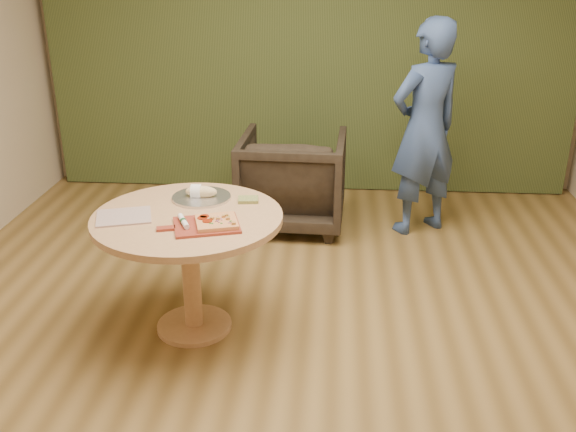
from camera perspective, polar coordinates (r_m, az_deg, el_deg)
The scene contains 12 objects.
room_shell at distance 3.11m, azimuth -0.27°, elevation 8.67°, with size 5.04×6.04×2.84m.
curtain at distance 5.96m, azimuth 2.01°, elevation 15.43°, with size 4.80×0.14×2.78m, color #323E1C.
pedestal_table at distance 3.75m, azimuth -8.81°, elevation -1.88°, with size 1.09×1.09×0.75m.
pizza_paddle at distance 3.53m, azimuth -7.42°, elevation -0.82°, with size 0.47×0.37×0.01m.
flatbread_pizza at distance 3.51m, azimuth -6.38°, elevation -0.51°, with size 0.27×0.27×0.04m.
cutlery_roll at distance 3.54m, azimuth -9.28°, elevation -0.47°, with size 0.10×0.19×0.03m.
newspaper at distance 3.73m, azimuth -14.39°, elevation -0.05°, with size 0.30×0.25×0.01m, color beige.
serving_tray at distance 3.93m, azimuth -7.70°, elevation 1.67°, with size 0.36×0.36×0.02m.
bread_roll at distance 3.92m, azimuth -7.85°, elevation 2.16°, with size 0.19×0.09×0.09m.
green_packet at distance 3.85m, azimuth -3.55°, elevation 1.46°, with size 0.12×0.10×0.02m, color #5C652D.
armchair at distance 5.27m, azimuth 0.42°, elevation 3.63°, with size 0.84×0.79×0.86m, color black.
person_standing at distance 5.16m, azimuth 12.08°, elevation 7.57°, with size 0.62×0.41×1.70m, color #354D84.
Camera 1 is at (0.24, -3.01, 2.15)m, focal length 40.00 mm.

